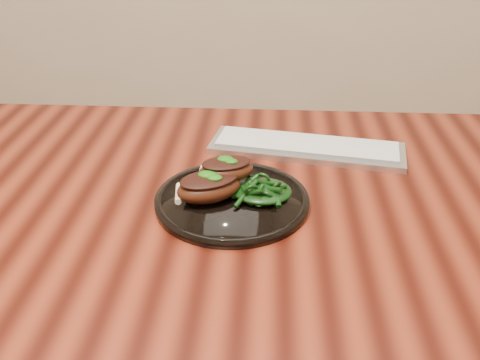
% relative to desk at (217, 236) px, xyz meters
% --- Properties ---
extents(desk, '(1.60, 0.80, 0.75)m').
position_rel_desk_xyz_m(desk, '(0.00, 0.00, 0.00)').
color(desk, black).
rests_on(desk, ground).
extents(plate, '(0.25, 0.25, 0.02)m').
position_rel_desk_xyz_m(plate, '(0.03, -0.02, 0.09)').
color(plate, black).
rests_on(plate, desk).
extents(lamb_chop_front, '(0.13, 0.11, 0.05)m').
position_rel_desk_xyz_m(lamb_chop_front, '(-0.01, -0.03, 0.12)').
color(lamb_chop_front, '#41190C').
rests_on(lamb_chop_front, plate).
extents(lamb_chop_back, '(0.10, 0.08, 0.04)m').
position_rel_desk_xyz_m(lamb_chop_back, '(0.02, 0.00, 0.14)').
color(lamb_chop_back, '#41190C').
rests_on(lamb_chop_back, plate).
extents(herb_smear, '(0.08, 0.05, 0.01)m').
position_rel_desk_xyz_m(herb_smear, '(-0.00, 0.03, 0.10)').
color(herb_smear, '#0D4E08').
rests_on(herb_smear, plate).
extents(greens_heap, '(0.10, 0.09, 0.04)m').
position_rel_desk_xyz_m(greens_heap, '(0.08, -0.02, 0.11)').
color(greens_heap, black).
rests_on(greens_heap, plate).
extents(keyboard, '(0.39, 0.17, 0.02)m').
position_rel_desk_xyz_m(keyboard, '(0.16, 0.18, 0.09)').
color(keyboard, '#B4B6B8').
rests_on(keyboard, desk).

